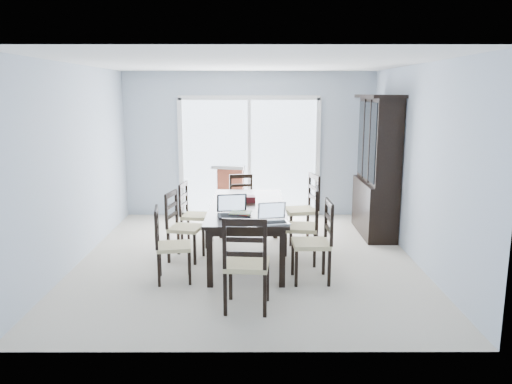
# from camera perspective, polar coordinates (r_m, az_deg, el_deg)

# --- Properties ---
(floor) EXTENTS (5.00, 5.00, 0.00)m
(floor) POSITION_cam_1_polar(r_m,az_deg,el_deg) (6.88, -0.98, -7.62)
(floor) COLOR beige
(floor) RESTS_ON ground
(ceiling) EXTENTS (5.00, 5.00, 0.00)m
(ceiling) POSITION_cam_1_polar(r_m,az_deg,el_deg) (6.52, -1.06, 14.54)
(ceiling) COLOR white
(ceiling) RESTS_ON back_wall
(back_wall) EXTENTS (4.50, 0.02, 2.60)m
(back_wall) POSITION_cam_1_polar(r_m,az_deg,el_deg) (9.06, -0.77, 5.41)
(back_wall) COLOR #ABBACD
(back_wall) RESTS_ON floor
(wall_left) EXTENTS (0.02, 5.00, 2.60)m
(wall_left) POSITION_cam_1_polar(r_m,az_deg,el_deg) (6.99, -19.83, 2.96)
(wall_left) COLOR #ABBACD
(wall_left) RESTS_ON floor
(wall_right) EXTENTS (0.02, 5.00, 2.60)m
(wall_right) POSITION_cam_1_polar(r_m,az_deg,el_deg) (6.92, 17.99, 3.00)
(wall_right) COLOR #ABBACD
(wall_right) RESTS_ON floor
(balcony) EXTENTS (4.50, 2.00, 0.10)m
(balcony) POSITION_cam_1_polar(r_m,az_deg,el_deg) (10.27, -0.68, -1.52)
(balcony) COLOR gray
(balcony) RESTS_ON ground
(railing) EXTENTS (4.50, 0.06, 1.10)m
(railing) POSITION_cam_1_polar(r_m,az_deg,el_deg) (11.14, -0.64, 2.64)
(railing) COLOR #99999E
(railing) RESTS_ON balcony
(dining_table) EXTENTS (1.00, 2.20, 0.75)m
(dining_table) POSITION_cam_1_polar(r_m,az_deg,el_deg) (6.70, -1.00, -2.16)
(dining_table) COLOR black
(dining_table) RESTS_ON floor
(china_hutch) EXTENTS (0.50, 1.38, 2.20)m
(china_hutch) POSITION_cam_1_polar(r_m,az_deg,el_deg) (8.08, 13.65, 2.73)
(china_hutch) COLOR black
(china_hutch) RESTS_ON floor
(sliding_door) EXTENTS (2.52, 0.05, 2.18)m
(sliding_door) POSITION_cam_1_polar(r_m,az_deg,el_deg) (9.06, -0.77, 4.05)
(sliding_door) COLOR silver
(sliding_door) RESTS_ON floor
(chair_left_near) EXTENTS (0.46, 0.45, 1.05)m
(chair_left_near) POSITION_cam_1_polar(r_m,az_deg,el_deg) (6.04, -10.27, -5.02)
(chair_left_near) COLOR black
(chair_left_near) RESTS_ON floor
(chair_left_mid) EXTENTS (0.49, 0.48, 1.08)m
(chair_left_mid) POSITION_cam_1_polar(r_m,az_deg,el_deg) (6.79, -8.78, -3.00)
(chair_left_mid) COLOR black
(chair_left_mid) RESTS_ON floor
(chair_left_far) EXTENTS (0.47, 0.45, 1.08)m
(chair_left_far) POSITION_cam_1_polar(r_m,az_deg,el_deg) (7.43, -7.49, -1.71)
(chair_left_far) COLOR black
(chair_left_far) RESTS_ON floor
(chair_right_near) EXTENTS (0.45, 0.44, 1.14)m
(chair_right_near) POSITION_cam_1_polar(r_m,az_deg,el_deg) (5.99, 7.24, -4.59)
(chair_right_near) COLOR black
(chair_right_near) RESTS_ON floor
(chair_right_mid) EXTENTS (0.50, 0.49, 1.17)m
(chair_right_mid) POSITION_cam_1_polar(r_m,az_deg,el_deg) (6.62, 5.94, -2.88)
(chair_right_mid) COLOR black
(chair_right_mid) RESTS_ON floor
(chair_right_far) EXTENTS (0.55, 0.54, 1.19)m
(chair_right_far) POSITION_cam_1_polar(r_m,az_deg,el_deg) (7.57, 5.78, -0.98)
(chair_right_far) COLOR black
(chair_right_far) RESTS_ON floor
(chair_end_near) EXTENTS (0.48, 0.50, 1.19)m
(chair_end_near) POSITION_cam_1_polar(r_m,az_deg,el_deg) (5.09, -1.16, -7.11)
(chair_end_near) COLOR black
(chair_end_near) RESTS_ON floor
(chair_end_far) EXTENTS (0.46, 0.47, 1.04)m
(chair_end_far) POSITION_cam_1_polar(r_m,az_deg,el_deg) (8.25, -1.61, -0.48)
(chair_end_far) COLOR black
(chair_end_far) RESTS_ON floor
(laptop_dark) EXTENTS (0.41, 0.31, 0.25)m
(laptop_dark) POSITION_cam_1_polar(r_m,az_deg,el_deg) (6.07, -2.62, -2.24)
(laptop_dark) COLOR black
(laptop_dark) RESTS_ON dining_table
(laptop_silver) EXTENTS (0.37, 0.29, 0.23)m
(laptop_silver) POSITION_cam_1_polar(r_m,az_deg,el_deg) (5.75, 2.10, -3.08)
(laptop_silver) COLOR #BABABD
(laptop_silver) RESTS_ON dining_table
(book_stack) EXTENTS (0.29, 0.23, 0.04)m
(book_stack) POSITION_cam_1_polar(r_m,az_deg,el_deg) (6.12, -1.85, -2.51)
(book_stack) COLOR maroon
(book_stack) RESTS_ON dining_table
(cell_phone) EXTENTS (0.11, 0.06, 0.01)m
(cell_phone) POSITION_cam_1_polar(r_m,az_deg,el_deg) (5.90, -0.49, -3.19)
(cell_phone) COLOR black
(cell_phone) RESTS_ON dining_table
(game_box) EXTENTS (0.33, 0.19, 0.08)m
(game_box) POSITION_cam_1_polar(r_m,az_deg,el_deg) (6.87, -1.43, -0.82)
(game_box) COLOR #4E0F12
(game_box) RESTS_ON dining_table
(hot_tub) EXTENTS (2.08, 1.94, 0.92)m
(hot_tub) POSITION_cam_1_polar(r_m,az_deg,el_deg) (10.01, -5.28, 1.09)
(hot_tub) COLOR brown
(hot_tub) RESTS_ON balcony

